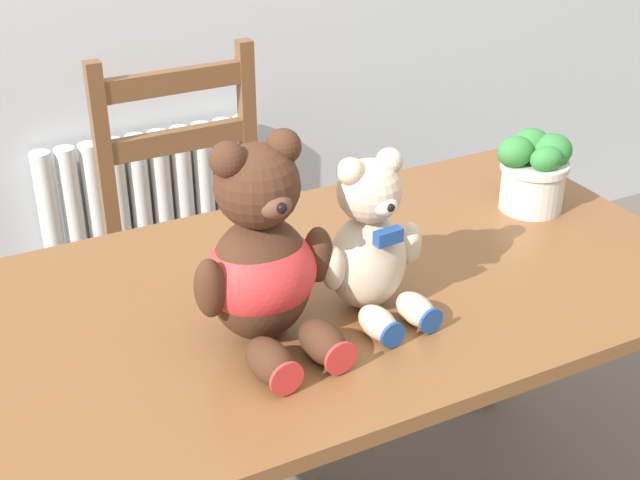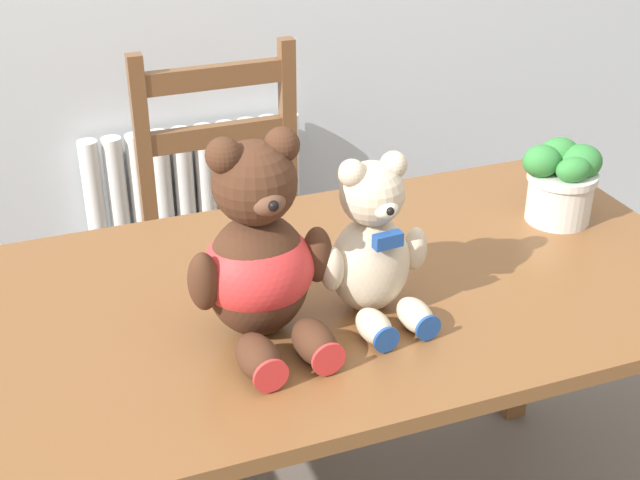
% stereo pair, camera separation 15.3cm
% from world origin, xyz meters
% --- Properties ---
extents(radiator, '(0.68, 0.10, 0.69)m').
position_xyz_m(radiator, '(0.04, 1.53, 0.31)').
color(radiator, white).
rests_on(radiator, ground_plane).
extents(dining_table, '(1.60, 0.80, 0.77)m').
position_xyz_m(dining_table, '(0.00, 0.40, 0.68)').
color(dining_table, brown).
rests_on(dining_table, ground_plane).
extents(wooden_chair_behind, '(0.44, 0.42, 1.01)m').
position_xyz_m(wooden_chair_behind, '(0.06, 1.12, 0.48)').
color(wooden_chair_behind, brown).
rests_on(wooden_chair_behind, ground_plane).
extents(teddy_bear_left, '(0.26, 0.27, 0.37)m').
position_xyz_m(teddy_bear_left, '(-0.12, 0.30, 0.92)').
color(teddy_bear_left, '#472819').
rests_on(teddy_bear_left, dining_table).
extents(teddy_bear_right, '(0.21, 0.22, 0.30)m').
position_xyz_m(teddy_bear_right, '(0.09, 0.30, 0.90)').
color(teddy_bear_right, beige).
rests_on(teddy_bear_right, dining_table).
extents(potted_plant, '(0.17, 0.15, 0.18)m').
position_xyz_m(potted_plant, '(0.61, 0.49, 0.87)').
color(potted_plant, beige).
rests_on(potted_plant, dining_table).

